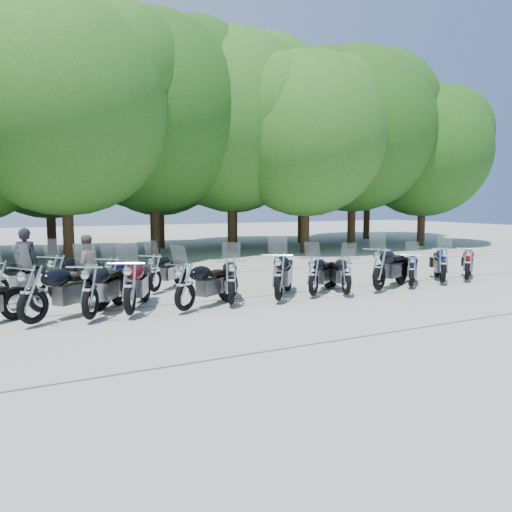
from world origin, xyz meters
name	(u,v)px	position (x,y,z in m)	size (l,w,h in m)	color
ground	(284,307)	(0.00, 0.00, 0.00)	(90.00, 90.00, 0.00)	gray
tree_3	(63,106)	(-3.57, 11.24, 6.32)	(8.70, 8.70, 10.67)	#3A2614
tree_4	(152,114)	(0.54, 13.09, 6.64)	(9.13, 9.13, 11.20)	#3A2614
tree_5	(231,122)	(4.61, 13.20, 6.57)	(9.04, 9.04, 11.10)	#3A2614
tree_6	(306,135)	(7.55, 10.82, 5.81)	(8.00, 8.00, 9.82)	#3A2614
tree_7	(353,130)	(11.20, 11.78, 6.39)	(8.79, 8.79, 10.79)	#3A2614
tree_8	(424,151)	(15.83, 11.20, 5.47)	(7.53, 7.53, 9.25)	#3A2614
tree_11	(48,141)	(-3.76, 16.43, 5.49)	(7.56, 7.56, 9.28)	#3A2614
tree_12	(159,143)	(1.80, 16.47, 5.72)	(7.88, 7.88, 9.67)	#3A2614
tree_13	(233,144)	(6.69, 17.47, 6.04)	(8.31, 8.31, 10.20)	#3A2614
tree_14	(302,148)	(10.68, 16.09, 5.83)	(8.02, 8.02, 9.84)	#3A2614
tree_15	(369,136)	(16.61, 17.02, 7.03)	(9.67, 9.67, 11.86)	#3A2614
motorcycle_1	(32,292)	(-5.53, 0.60, 0.72)	(0.78, 2.55, 1.44)	black
motorcycle_2	(90,290)	(-4.43, 0.50, 0.71)	(0.76, 2.50, 1.42)	black
motorcycle_3	(130,286)	(-3.60, 0.51, 0.72)	(0.78, 2.55, 1.44)	#3B0810
motorcycle_4	(185,285)	(-2.38, 0.39, 0.66)	(0.71, 2.34, 1.33)	black
motorcycle_5	(231,280)	(-1.17, 0.55, 0.67)	(0.72, 2.36, 1.34)	black
motorcycle_6	(279,275)	(0.10, 0.44, 0.72)	(0.78, 2.55, 1.44)	black
motorcycle_7	(314,275)	(1.26, 0.62, 0.63)	(0.68, 2.23, 1.26)	black
motorcycle_8	(346,274)	(2.11, 0.33, 0.62)	(0.67, 2.19, 1.24)	black
motorcycle_9	(379,267)	(3.30, 0.40, 0.72)	(0.78, 2.56, 1.45)	black
motorcycle_10	(412,269)	(4.59, 0.49, 0.59)	(0.63, 2.08, 1.18)	#0F0E3D
motorcycle_11	(443,264)	(5.95, 0.56, 0.66)	(0.71, 2.35, 1.33)	#0D103A
motorcycle_12	(468,262)	(7.07, 0.60, 0.63)	(0.68, 2.23, 1.26)	#9B0805
motorcycle_14	(57,276)	(-4.82, 3.09, 0.69)	(0.74, 2.43, 1.37)	black
motorcycle_15	(112,275)	(-3.47, 3.12, 0.61)	(0.66, 2.16, 1.22)	black
motorcycle_16	(155,272)	(-2.31, 3.12, 0.63)	(0.68, 2.22, 1.26)	black
rider_0	(26,262)	(-5.47, 4.56, 0.92)	(0.67, 0.44, 1.85)	black
rider_1	(86,265)	(-4.01, 3.85, 0.82)	(0.80, 0.62, 1.65)	brown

